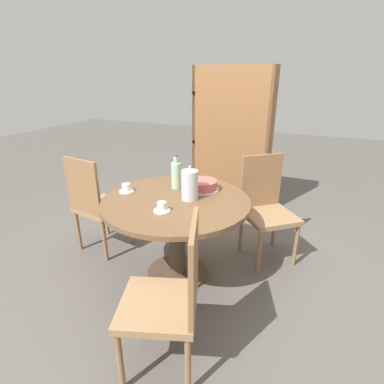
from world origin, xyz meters
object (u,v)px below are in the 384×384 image
at_px(cup_a, 126,188).
at_px(chair_b, 170,297).
at_px(chair_c, 266,207).
at_px(coffee_pot, 190,184).
at_px(cup_c, 162,208).
at_px(bookshelf, 231,143).
at_px(water_bottle, 176,175).
at_px(cup_b, 189,177).
at_px(cake_main, 203,185).
at_px(chair_a, 97,203).

bearing_deg(cup_a, chair_b, -43.33).
relative_size(chair_c, coffee_pot, 3.48).
bearing_deg(cup_c, cup_a, 155.25).
relative_size(chair_b, bookshelf, 0.56).
height_order(chair_b, water_bottle, water_bottle).
bearing_deg(cup_b, cup_a, -125.44).
bearing_deg(cake_main, cup_b, 138.45).
relative_size(chair_a, chair_b, 1.00).
bearing_deg(cake_main, bookshelf, 96.40).
bearing_deg(cup_a, chair_a, 169.69).
bearing_deg(chair_c, cup_b, 151.06).
xyz_separation_m(chair_c, bookshelf, (-0.63, 0.92, 0.34)).
bearing_deg(coffee_pot, cup_a, -172.50).
xyz_separation_m(chair_a, coffee_pot, (0.95, -0.00, 0.33)).
xyz_separation_m(chair_b, coffee_pot, (-0.25, 0.83, 0.33)).
relative_size(coffee_pot, cup_b, 2.22).
bearing_deg(cake_main, cup_c, -102.50).
distance_m(chair_b, cake_main, 1.10).
relative_size(chair_c, cup_a, 7.72).
height_order(chair_a, chair_b, same).
distance_m(chair_a, water_bottle, 0.83).
height_order(chair_c, bookshelf, bookshelf).
height_order(cup_a, cup_c, same).
xyz_separation_m(water_bottle, cup_a, (-0.34, -0.24, -0.09)).
xyz_separation_m(coffee_pot, cup_c, (-0.09, -0.28, -0.10)).
bearing_deg(coffee_pot, water_bottle, 139.89).
bearing_deg(cup_a, coffee_pot, 7.50).
relative_size(chair_b, water_bottle, 3.19).
distance_m(water_bottle, cake_main, 0.24).
xyz_separation_m(bookshelf, water_bottle, (-0.08, -1.30, -0.01)).
distance_m(chair_b, cup_c, 0.69).
relative_size(coffee_pot, cup_c, 2.22).
bearing_deg(chair_b, bookshelf, 169.56).
bearing_deg(chair_c, cake_main, 174.24).
relative_size(chair_a, cake_main, 3.54).
relative_size(chair_a, cup_b, 7.72).
bearing_deg(chair_a, cake_main, -159.46).
bearing_deg(cup_c, chair_b, -57.59).
height_order(bookshelf, cake_main, bookshelf).
height_order(coffee_pot, cake_main, coffee_pot).
relative_size(chair_b, chair_c, 1.00).
bearing_deg(cup_a, bookshelf, 74.66).
bearing_deg(cup_b, coffee_pot, -64.42).
distance_m(chair_b, cup_b, 1.34).
xyz_separation_m(chair_a, cup_c, (0.86, -0.28, 0.24)).
bearing_deg(coffee_pot, chair_a, 179.87).
relative_size(chair_a, bookshelf, 0.56).
xyz_separation_m(chair_b, cake_main, (-0.24, 1.05, 0.25)).
relative_size(water_bottle, cup_c, 2.42).
xyz_separation_m(chair_a, cup_b, (0.75, 0.41, 0.24)).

